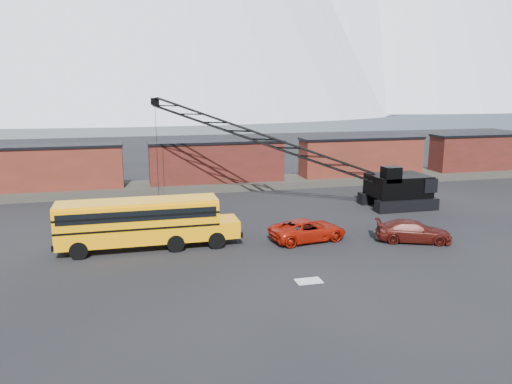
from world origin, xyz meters
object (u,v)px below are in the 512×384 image
at_px(school_bus, 144,222).
at_px(maroon_suv, 413,231).
at_px(red_pickup, 308,230).
at_px(crawler_crane, 271,142).

xyz_separation_m(school_bus, maroon_suv, (17.51, -2.87, -1.08)).
bearing_deg(red_pickup, school_bus, 76.38).
xyz_separation_m(school_bus, red_pickup, (10.74, -0.93, -1.06)).
relative_size(red_pickup, crawler_crane, 0.23).
xyz_separation_m(maroon_suv, crawler_crane, (-6.48, 12.41, 4.87)).
bearing_deg(red_pickup, crawler_crane, -10.27).
bearing_deg(maroon_suv, school_bus, 102.16).
height_order(school_bus, red_pickup, school_bus).
distance_m(maroon_suv, crawler_crane, 14.82).
bearing_deg(crawler_crane, school_bus, -139.15).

